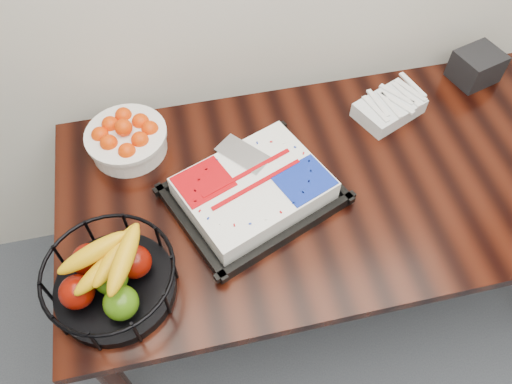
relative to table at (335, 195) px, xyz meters
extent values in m
cube|color=black|center=(0.00, 0.00, 0.07)|extent=(1.80, 0.90, 0.04)
cylinder|color=black|center=(-0.82, -0.37, -0.31)|extent=(0.07, 0.07, 0.71)
cylinder|color=black|center=(-0.82, 0.37, -0.31)|extent=(0.07, 0.07, 0.71)
cylinder|color=black|center=(0.82, 0.37, -0.31)|extent=(0.07, 0.07, 0.71)
cube|color=black|center=(-0.29, -0.02, 0.10)|extent=(0.59, 0.53, 0.02)
cube|color=white|center=(-0.29, -0.02, 0.14)|extent=(0.51, 0.45, 0.07)
cube|color=#AE0309|center=(-0.41, 0.07, 0.18)|extent=(0.20, 0.19, 0.00)
cube|color=navy|center=(-0.16, -0.10, 0.18)|extent=(0.20, 0.19, 0.00)
cube|color=silver|center=(-0.25, 0.09, 0.18)|extent=(0.17, 0.18, 0.00)
cylinder|color=white|center=(-0.65, 0.28, 0.13)|extent=(0.25, 0.25, 0.08)
cylinder|color=white|center=(-0.65, 0.28, 0.16)|extent=(0.27, 0.27, 0.01)
cylinder|color=black|center=(-0.73, -0.23, 0.10)|extent=(0.33, 0.33, 0.03)
torus|color=black|center=(-0.73, -0.23, 0.20)|extent=(0.36, 0.36, 0.01)
cube|color=silver|center=(0.26, 0.24, 0.11)|extent=(0.27, 0.23, 0.06)
cube|color=black|center=(0.65, 0.35, 0.14)|extent=(0.19, 0.18, 0.11)
camera|label=1|loc=(-0.48, -0.89, 1.38)|focal=35.00mm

